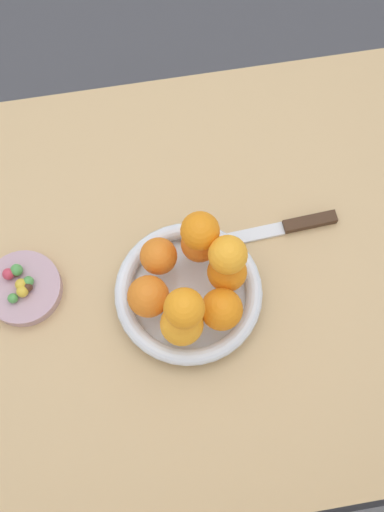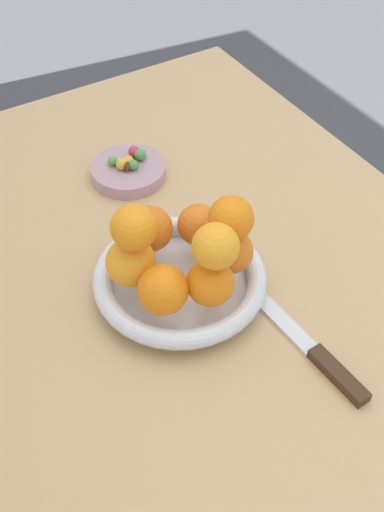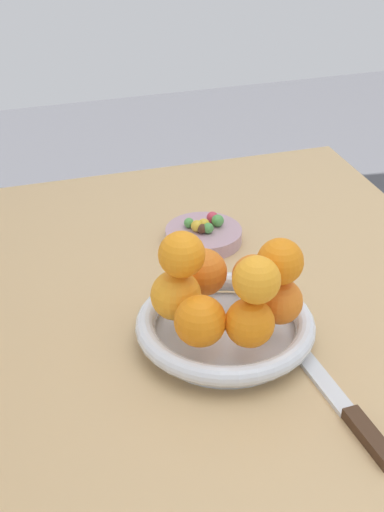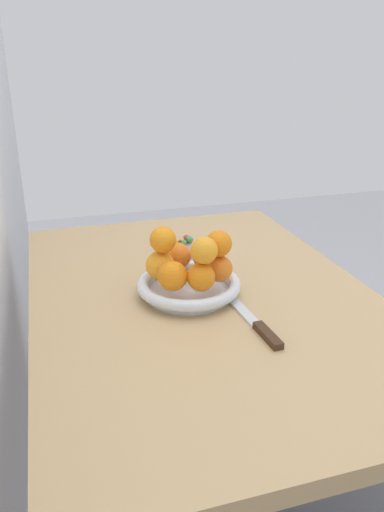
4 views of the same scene
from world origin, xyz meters
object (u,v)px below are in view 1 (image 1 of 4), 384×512
object	(u,v)px
candy_ball_5	(13,296)
candy_dish	(24,288)
dining_table	(186,292)
orange_1	(148,296)
orange_0	(159,256)
orange_4	(227,272)
candy_ball_6	(22,291)
knife	(274,230)
orange_2	(182,324)
orange_6	(184,308)
orange_5	(200,243)
candy_ball_7	(28,287)
orange_7	(228,255)
candy_ball_1	(21,284)
fruit_bowl	(191,293)
orange_3	(222,309)
candy_ball_0	(28,281)
candy_ball_2	(16,271)
orange_8	(200,231)
candy_ball_3	(8,274)
candy_ball_4	(17,270)

from	to	relation	value
candy_ball_5	candy_dish	bearing A→B (deg)	-129.17
dining_table	orange_1	distance (m)	0.18
orange_0	orange_4	world-z (taller)	orange_4
candy_ball_6	knife	distance (m)	0.42
orange_2	candy_ball_5	bearing A→B (deg)	-21.20
orange_0	orange_6	bearing A→B (deg)	102.48
candy_ball_5	orange_1	bearing A→B (deg)	167.20
orange_2	orange_5	distance (m)	0.13
dining_table	orange_1	bearing A→B (deg)	35.42
dining_table	orange_6	world-z (taller)	orange_6
dining_table	orange_5	xyz separation A→B (m)	(-0.03, -0.03, 0.16)
candy_ball_5	candy_ball_7	distance (m)	0.03
orange_2	orange_4	bearing A→B (deg)	-139.44
candy_ball_7	orange_6	bearing A→B (deg)	156.38
orange_5	orange_7	world-z (taller)	orange_7
candy_ball_1	knife	world-z (taller)	candy_ball_1
knife	dining_table	bearing A→B (deg)	19.19
fruit_bowl	orange_7	size ratio (longest dim) A/B	4.03
orange_3	candy_ball_6	xyz separation A→B (m)	(0.30, -0.09, -0.04)
candy_ball_0	candy_ball_7	xyz separation A→B (m)	(0.00, 0.01, -0.00)
orange_5	orange_6	world-z (taller)	orange_6
orange_3	candy_ball_0	world-z (taller)	orange_3
dining_table	candy_dish	bearing A→B (deg)	-4.47
candy_ball_2	candy_ball_7	size ratio (longest dim) A/B	1.09
orange_8	candy_ball_6	xyz separation A→B (m)	(0.28, 0.02, -0.10)
orange_0	candy_ball_3	xyz separation A→B (m)	(0.24, -0.02, -0.04)
candy_dish	candy_ball_1	xyz separation A→B (m)	(-0.00, 0.00, 0.02)
orange_4	candy_ball_4	distance (m)	0.33
orange_5	knife	size ratio (longest dim) A/B	0.22
fruit_bowl	orange_1	size ratio (longest dim) A/B	3.65
orange_3	orange_7	bearing A→B (deg)	-106.01
candy_dish	candy_ball_2	xyz separation A→B (m)	(0.01, -0.02, 0.02)
orange_1	candy_dish	bearing A→B (deg)	-18.19
dining_table	orange_0	size ratio (longest dim) A/B	19.06
fruit_bowl	orange_0	xyz separation A→B (m)	(0.04, -0.05, 0.05)
orange_7	candy_ball_3	bearing A→B (deg)	-10.05
orange_1	knife	distance (m)	0.25
orange_0	orange_8	size ratio (longest dim) A/B	0.99
orange_2	orange_8	bearing A→B (deg)	-111.55
orange_4	dining_table	bearing A→B (deg)	-22.58
dining_table	orange_7	bearing A→B (deg)	162.48
dining_table	orange_0	bearing A→B (deg)	-25.08
candy_ball_3	candy_ball_5	distance (m)	0.04
orange_3	candy_ball_1	xyz separation A→B (m)	(0.30, -0.10, -0.04)
fruit_bowl	orange_5	distance (m)	0.08
orange_5	candy_ball_7	xyz separation A→B (m)	(0.27, 0.01, -0.04)
dining_table	candy_dish	distance (m)	0.28
orange_3	candy_ball_7	distance (m)	0.31
candy_dish	candy_ball_0	size ratio (longest dim) A/B	7.09
fruit_bowl	candy_ball_4	world-z (taller)	candy_ball_4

